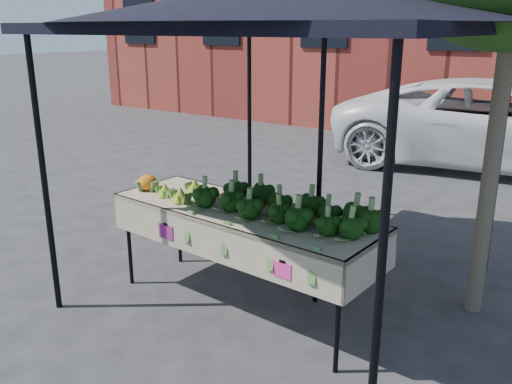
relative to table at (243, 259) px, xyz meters
name	(u,v)px	position (x,y,z in m)	size (l,w,h in m)	color
ground	(245,303)	(-0.02, 0.06, -0.45)	(90.00, 90.00, 0.00)	#2C2C2E
table	(243,259)	(0.00, 0.00, 0.00)	(2.45, 0.96, 0.90)	tan
canopy	(289,145)	(0.13, 0.52, 0.92)	(3.16, 3.16, 2.74)	black
broccoli_heap	(284,203)	(0.39, 0.03, 0.57)	(1.58, 0.55, 0.23)	black
romanesco_cluster	(181,186)	(-0.67, -0.01, 0.54)	(0.41, 0.45, 0.18)	#A1C133
cauliflower_pair	(148,182)	(-1.05, -0.05, 0.53)	(0.18, 0.18, 0.16)	orange
vehicle	(512,4)	(0.69, 6.46, 2.27)	(2.50, 1.51, 5.43)	white
street_tree	(502,88)	(1.68, 1.10, 1.45)	(1.93, 1.93, 3.80)	#1E4C14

